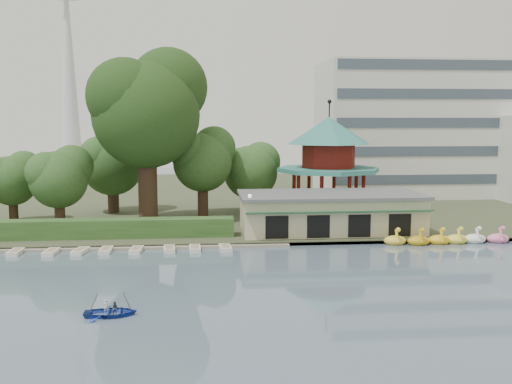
{
  "coord_description": "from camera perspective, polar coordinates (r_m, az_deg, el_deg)",
  "views": [
    {
      "loc": [
        -2.89,
        -34.84,
        11.59
      ],
      "look_at": [
        2.0,
        18.0,
        5.0
      ],
      "focal_mm": 40.0,
      "sensor_mm": 36.0,
      "label": 1
    }
  ],
  "objects": [
    {
      "name": "office_building",
      "position": [
        91.08,
        17.78,
        5.58
      ],
      "size": [
        38.0,
        18.0,
        20.0
      ],
      "color": "silver",
      "rests_on": "shore"
    },
    {
      "name": "embankment",
      "position": [
        53.46,
        -2.07,
        -5.28
      ],
      "size": [
        220.0,
        0.6,
        0.3
      ],
      "primitive_type": "cube",
      "color": "gray",
      "rests_on": "ground"
    },
    {
      "name": "broadcast_tower",
      "position": [
        180.55,
        -18.3,
        13.86
      ],
      "size": [
        8.0,
        8.0,
        96.0
      ],
      "color": "silver",
      "rests_on": "ground"
    },
    {
      "name": "big_tree",
      "position": [
        63.33,
        -10.8,
        8.48
      ],
      "size": [
        12.76,
        11.89,
        19.3
      ],
      "color": "#3A281C",
      "rests_on": "shore"
    },
    {
      "name": "shore",
      "position": [
        87.63,
        -3.35,
        -0.4
      ],
      "size": [
        220.0,
        70.0,
        0.4
      ],
      "primitive_type": "cube",
      "color": "#424930",
      "rests_on": "ground"
    },
    {
      "name": "small_trees",
      "position": [
        67.93,
        -13.0,
        2.38
      ],
      "size": [
        39.95,
        16.93,
        10.64
      ],
      "color": "#3A281C",
      "rests_on": "shore"
    },
    {
      "name": "lamp_post",
      "position": [
        54.64,
        -0.62,
        -1.6
      ],
      "size": [
        0.36,
        0.36,
        4.28
      ],
      "color": "black",
      "rests_on": "shore"
    },
    {
      "name": "ground_plane",
      "position": [
        36.83,
        -0.53,
        -11.27
      ],
      "size": [
        220.0,
        220.0,
        0.0
      ],
      "primitive_type": "plane",
      "color": "slate",
      "rests_on": "ground"
    },
    {
      "name": "hedge",
      "position": [
        57.58,
        -17.37,
        -3.54
      ],
      "size": [
        30.0,
        2.0,
        1.8
      ],
      "primitive_type": "cube",
      "color": "#335926",
      "rests_on": "shore"
    },
    {
      "name": "moored_rowboats",
      "position": [
        53.13,
        -17.31,
        -5.65
      ],
      "size": [
        27.23,
        2.74,
        0.36
      ],
      "color": "silver",
      "rests_on": "ground"
    },
    {
      "name": "dock",
      "position": [
        54.06,
        -14.93,
        -5.41
      ],
      "size": [
        34.0,
        1.6,
        0.24
      ],
      "primitive_type": "cube",
      "color": "gray",
      "rests_on": "ground"
    },
    {
      "name": "rowboat_with_passengers",
      "position": [
        35.89,
        -14.33,
        -11.22
      ],
      "size": [
        4.51,
        3.3,
        2.01
      ],
      "color": "#213EA7",
      "rests_on": "ground"
    },
    {
      "name": "pavilion",
      "position": [
        68.6,
        7.27,
        3.59
      ],
      "size": [
        12.4,
        12.4,
        13.5
      ],
      "color": "beige",
      "rests_on": "shore"
    },
    {
      "name": "boathouse",
      "position": [
        58.98,
        7.41,
        -1.97
      ],
      "size": [
        18.6,
        9.39,
        3.9
      ],
      "color": "beige",
      "rests_on": "shore"
    },
    {
      "name": "swan_boats",
      "position": [
        58.99,
        21.72,
        -4.37
      ],
      "size": [
        20.05,
        2.15,
        1.92
      ],
      "color": "yellow",
      "rests_on": "ground"
    }
  ]
}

